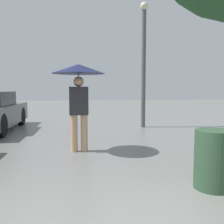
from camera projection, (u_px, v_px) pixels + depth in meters
The scene contains 3 objects.
pedestrian at pixel (79, 81), 5.40m from camera, with size 1.16×1.16×1.91m.
street_lamp at pixel (144, 57), 8.88m from camera, with size 0.30×0.30×4.42m.
trash_bin at pixel (214, 159), 3.44m from camera, with size 0.52×0.52×0.82m.
Camera 1 is at (-0.36, -1.77, 1.37)m, focal length 40.00 mm.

